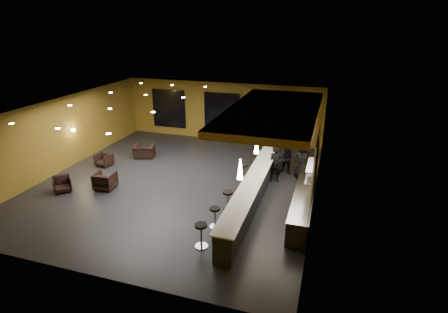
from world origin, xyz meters
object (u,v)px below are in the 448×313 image
(bar_stool_4, at_px, (243,170))
(prep_counter, at_px, (305,196))
(bar_stool_1, at_px, (215,215))
(bar_stool_2, at_px, (228,198))
(bar_stool_5, at_px, (254,160))
(bar_stool_0, at_px, (201,232))
(armchair_a, at_px, (62,184))
(bar_stool_3, at_px, (241,183))
(armchair_c, at_px, (104,160))
(staff_b, at_px, (287,159))
(armchair_b, at_px, (105,181))
(staff_c, at_px, (302,160))
(staff_a, at_px, (276,164))
(column, at_px, (274,130))
(armchair_d, at_px, (144,151))
(pendant_2, at_px, (268,127))
(bar_counter, at_px, (252,193))
(pendant_0, at_px, (240,169))

(bar_stool_4, bearing_deg, prep_counter, -28.73)
(bar_stool_1, relative_size, bar_stool_2, 0.96)
(bar_stool_5, bearing_deg, bar_stool_0, -92.06)
(armchair_a, distance_m, bar_stool_3, 7.68)
(armchair_c, xyz_separation_m, bar_stool_0, (7.14, -4.92, 0.22))
(bar_stool_0, xyz_separation_m, bar_stool_5, (0.24, 6.63, -0.00))
(staff_b, height_order, armchair_b, staff_b)
(staff_c, xyz_separation_m, bar_stool_2, (-2.39, -3.93, -0.36))
(staff_a, height_order, staff_b, staff_a)
(bar_stool_2, relative_size, bar_stool_5, 0.96)
(bar_stool_3, bearing_deg, bar_stool_1, -94.63)
(column, distance_m, armchair_a, 10.09)
(armchair_a, height_order, bar_stool_1, bar_stool_1)
(bar_stool_0, bearing_deg, armchair_b, 153.78)
(armchair_d, bearing_deg, prep_counter, 145.83)
(staff_a, xyz_separation_m, bar_stool_4, (-1.41, -0.33, -0.34))
(bar_stool_4, bearing_deg, bar_stool_3, -79.46)
(bar_stool_1, relative_size, bar_stool_3, 1.00)
(armchair_a, bearing_deg, bar_stool_4, -17.77)
(armchair_a, height_order, bar_stool_2, bar_stool_2)
(bar_stool_4, bearing_deg, bar_stool_0, -90.17)
(pendant_2, bearing_deg, prep_counter, -51.34)
(pendant_2, height_order, staff_a, pendant_2)
(bar_counter, bearing_deg, pendant_2, 90.00)
(prep_counter, height_order, staff_a, staff_a)
(bar_counter, height_order, bar_stool_1, bar_counter)
(armchair_d, bearing_deg, bar_counter, 137.45)
(pendant_2, xyz_separation_m, bar_stool_1, (-0.89, -5.03, -1.85))
(armchair_b, bearing_deg, bar_counter, 178.84)
(armchair_c, distance_m, bar_stool_5, 7.57)
(prep_counter, xyz_separation_m, armchair_c, (-10.07, 1.16, -0.11))
(armchair_a, relative_size, armchair_b, 0.87)
(prep_counter, distance_m, column, 4.75)
(bar_stool_3, bearing_deg, bar_stool_5, 90.63)
(bar_stool_2, bearing_deg, staff_c, 58.64)
(armchair_a, xyz_separation_m, bar_stool_2, (7.26, 0.56, 0.18))
(armchair_c, bearing_deg, bar_stool_3, 1.07)
(staff_c, xyz_separation_m, bar_stool_1, (-2.49, -5.19, -0.38))
(bar_stool_1, relative_size, bar_stool_4, 0.99)
(pendant_0, xyz_separation_m, pendant_2, (0.00, 5.00, 0.00))
(staff_a, relative_size, armchair_c, 2.37)
(bar_counter, relative_size, prep_counter, 1.33)
(pendant_2, bearing_deg, column, 90.00)
(bar_stool_3, bearing_deg, armchair_a, -164.39)
(bar_counter, distance_m, pendant_0, 2.72)
(pendant_0, distance_m, pendant_2, 5.00)
(pendant_0, height_order, armchair_b, pendant_0)
(bar_stool_4, bearing_deg, armchair_a, -154.42)
(prep_counter, height_order, armchair_b, prep_counter)
(bar_counter, relative_size, bar_stool_1, 10.32)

